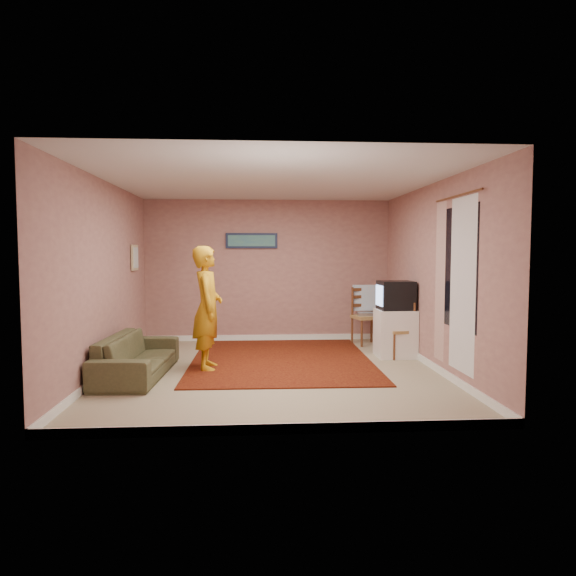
{
  "coord_description": "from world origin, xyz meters",
  "views": [
    {
      "loc": [
        -0.24,
        -7.01,
        1.64
      ],
      "look_at": [
        0.25,
        0.6,
        1.11
      ],
      "focal_mm": 32.0,
      "sensor_mm": 36.0,
      "label": 1
    }
  ],
  "objects": [
    {
      "name": "wall_left",
      "position": [
        -2.25,
        0.0,
        1.3
      ],
      "size": [
        0.02,
        5.0,
        2.6
      ],
      "primitive_type": "cube",
      "color": "#AA7A6F",
      "rests_on": "ground"
    },
    {
      "name": "curtain_floral",
      "position": [
        2.21,
        -0.35,
        1.25
      ],
      "size": [
        0.01,
        0.35,
        2.1
      ],
      "primitive_type": "cube",
      "color": "beige",
      "rests_on": "wall_right"
    },
    {
      "name": "baseboard_front",
      "position": [
        0.0,
        -2.49,
        0.05
      ],
      "size": [
        4.5,
        0.02,
        0.1
      ],
      "primitive_type": "cube",
      "color": "white",
      "rests_on": "ground"
    },
    {
      "name": "wall_right",
      "position": [
        2.25,
        0.0,
        1.3
      ],
      "size": [
        0.02,
        5.0,
        2.6
      ],
      "primitive_type": "cube",
      "color": "#AA7A6F",
      "rests_on": "ground"
    },
    {
      "name": "dvd_player",
      "position": [
        1.74,
        1.92,
        0.55
      ],
      "size": [
        0.35,
        0.26,
        0.06
      ],
      "primitive_type": "cube",
      "rotation": [
        0.0,
        0.0,
        -0.06
      ],
      "color": "#A8A8AC",
      "rests_on": "chair_a"
    },
    {
      "name": "game_console",
      "position": [
        2.0,
        0.75,
        0.47
      ],
      "size": [
        0.27,
        0.21,
        0.05
      ],
      "primitive_type": "cube",
      "rotation": [
        0.0,
        0.0,
        0.17
      ],
      "color": "white",
      "rests_on": "chair_b"
    },
    {
      "name": "wall_front",
      "position": [
        0.0,
        -2.5,
        1.3
      ],
      "size": [
        4.5,
        0.02,
        2.6
      ],
      "primitive_type": "cube",
      "color": "#AA7A6F",
      "rests_on": "ground"
    },
    {
      "name": "area_rug",
      "position": [
        0.15,
        0.7,
        0.01
      ],
      "size": [
        2.72,
        3.37,
        0.02
      ],
      "primitive_type": "cube",
      "rotation": [
        0.0,
        0.0,
        -0.01
      ],
      "color": "#300605",
      "rests_on": "ground"
    },
    {
      "name": "chair_a",
      "position": [
        1.74,
        1.92,
        0.62
      ],
      "size": [
        0.56,
        0.54,
        0.55
      ],
      "rotation": [
        0.0,
        0.0,
        0.27
      ],
      "color": "tan",
      "rests_on": "ground"
    },
    {
      "name": "ground",
      "position": [
        0.0,
        0.0,
        0.0
      ],
      "size": [
        5.0,
        5.0,
        0.0
      ],
      "primitive_type": "plane",
      "color": "tan",
      "rests_on": "ground"
    },
    {
      "name": "blue_throw",
      "position": [
        1.74,
        2.11,
        0.82
      ],
      "size": [
        0.44,
        0.06,
        0.47
      ],
      "primitive_type": "cube",
      "color": "#94C9F2",
      "rests_on": "chair_a"
    },
    {
      "name": "picture_left",
      "position": [
        -2.22,
        1.6,
        1.55
      ],
      "size": [
        0.04,
        0.38,
        0.42
      ],
      "color": "tan",
      "rests_on": "wall_left"
    },
    {
      "name": "tv_cabinet",
      "position": [
        1.95,
        0.83,
        0.37
      ],
      "size": [
        0.58,
        0.53,
        0.74
      ],
      "primitive_type": "cube",
      "color": "white",
      "rests_on": "ground"
    },
    {
      "name": "baseboard_left",
      "position": [
        -2.24,
        0.0,
        0.05
      ],
      "size": [
        0.02,
        5.0,
        0.1
      ],
      "primitive_type": "cube",
      "color": "white",
      "rests_on": "ground"
    },
    {
      "name": "curtain_rod",
      "position": [
        2.2,
        -0.9,
        2.32
      ],
      "size": [
        0.02,
        1.4,
        0.02
      ],
      "primitive_type": "cylinder",
      "rotation": [
        1.57,
        0.0,
        0.0
      ],
      "color": "brown",
      "rests_on": "wall_right"
    },
    {
      "name": "curtain_sheer",
      "position": [
        2.23,
        -1.05,
        1.25
      ],
      "size": [
        0.01,
        0.75,
        2.1
      ],
      "primitive_type": "cube",
      "color": "silver",
      "rests_on": "wall_right"
    },
    {
      "name": "chair_b",
      "position": [
        2.0,
        0.75,
        0.53
      ],
      "size": [
        0.42,
        0.44,
        0.47
      ],
      "rotation": [
        0.0,
        0.0,
        -1.45
      ],
      "color": "tan",
      "rests_on": "ground"
    },
    {
      "name": "wall_back",
      "position": [
        0.0,
        2.5,
        1.3
      ],
      "size": [
        4.5,
        0.02,
        2.6
      ],
      "primitive_type": "cube",
      "color": "#AA7A6F",
      "rests_on": "ground"
    },
    {
      "name": "baseboard_right",
      "position": [
        2.24,
        0.0,
        0.05
      ],
      "size": [
        0.02,
        5.0,
        0.1
      ],
      "primitive_type": "cube",
      "color": "white",
      "rests_on": "ground"
    },
    {
      "name": "crt_tv",
      "position": [
        1.94,
        0.83,
        0.97
      ],
      "size": [
        0.54,
        0.48,
        0.45
      ],
      "rotation": [
        0.0,
        0.0,
        0.02
      ],
      "color": "black",
      "rests_on": "tv_cabinet"
    },
    {
      "name": "picture_back",
      "position": [
        -0.3,
        2.47,
        1.85
      ],
      "size": [
        0.95,
        0.04,
        0.28
      ],
      "color": "#151E3B",
      "rests_on": "wall_back"
    },
    {
      "name": "sofa",
      "position": [
        -1.8,
        -0.19,
        0.27
      ],
      "size": [
        0.82,
        1.91,
        0.55
      ],
      "primitive_type": "imported",
      "rotation": [
        0.0,
        0.0,
        1.52
      ],
      "color": "#4D4B2E",
      "rests_on": "ground"
    },
    {
      "name": "window",
      "position": [
        2.24,
        -0.9,
        1.45
      ],
      "size": [
        0.01,
        1.1,
        1.5
      ],
      "primitive_type": "cube",
      "color": "black",
      "rests_on": "wall_right"
    },
    {
      "name": "ceiling",
      "position": [
        0.0,
        0.0,
        2.6
      ],
      "size": [
        4.5,
        5.0,
        0.02
      ],
      "primitive_type": "cube",
      "color": "silver",
      "rests_on": "wall_back"
    },
    {
      "name": "person",
      "position": [
        -0.91,
        0.16,
        0.86
      ],
      "size": [
        0.44,
        0.64,
        1.73
      ],
      "primitive_type": "imported",
      "rotation": [
        0.0,
        0.0,
        1.61
      ],
      "color": "#C48812",
      "rests_on": "ground"
    },
    {
      "name": "baseboard_back",
      "position": [
        0.0,
        2.49,
        0.05
      ],
      "size": [
        4.5,
        0.02,
        0.1
      ],
      "primitive_type": "cube",
      "color": "white",
      "rests_on": "ground"
    }
  ]
}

